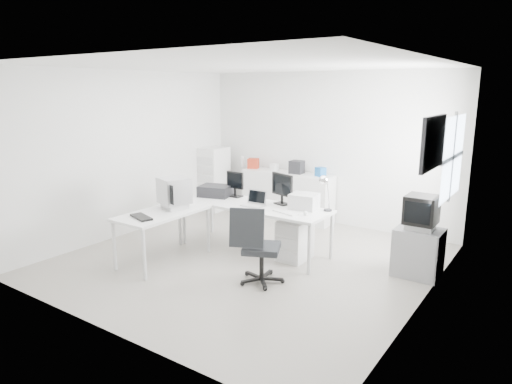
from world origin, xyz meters
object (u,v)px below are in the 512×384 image
Objects in this scene: laptop at (253,200)px; crt_tv at (421,213)px; drawer_pedestal at (295,240)px; sideboard at (287,196)px; main_desk at (254,228)px; office_chair at (262,245)px; lcd_monitor_small at (235,185)px; laser_printer at (304,201)px; side_desk at (164,236)px; crt_monitor at (174,194)px; inkjet_printer at (215,191)px; filing_cabinet at (214,179)px; tv_cabinet at (418,252)px; lcd_monitor_large at (282,190)px.

crt_tv is at bearing 12.54° from laptop.
sideboard is (-1.21, 1.81, 0.16)m from drawer_pedestal.
main_desk is 1.20m from office_chair.
lcd_monitor_small is 1.04× the size of laser_printer.
sideboard is (0.34, 2.96, 0.09)m from side_desk.
side_desk is at bearing -70.32° from crt_monitor.
laser_printer is at bearing 16.35° from main_desk.
inkjet_printer is 1.93m from office_chair.
sideboard reaches higher than main_desk.
office_chair reaches higher than laptop.
inkjet_printer is at bearing 122.53° from office_chair.
lcd_monitor_small is 0.31× the size of filing_cabinet.
tv_cabinet is (2.38, 0.46, -0.05)m from main_desk.
laptop is at bearing -38.14° from filing_cabinet.
lcd_monitor_small is 3.00m from tv_cabinet.
office_chair reaches higher than inkjet_printer.
office_chair is 0.56× the size of sideboard.
laptop reaches higher than main_desk.
lcd_monitor_small is at bearing 170.91° from drawer_pedestal.
laptop is at bearing -167.01° from drawer_pedestal.
side_desk reaches higher than tv_cabinet.
main_desk is at bearing -37.11° from filing_cabinet.
lcd_monitor_large reaches higher than side_desk.
main_desk is 2.67m from filing_cabinet.
laser_printer is 0.21× the size of sideboard.
filing_cabinet is (-2.47, 1.35, -0.33)m from lcd_monitor_large.
filing_cabinet is at bearing 146.80° from laser_printer.
crt_tv is (2.33, 0.56, 0.03)m from laptop.
side_desk is 0.76× the size of sideboard.
inkjet_printer is 1.60m from laser_printer.
office_chair is (1.31, -1.17, -0.43)m from lcd_monitor_small.
filing_cabinet reaches higher than side_desk.
filing_cabinet is (-1.62, -0.26, 0.19)m from sideboard.
crt_monitor is (-1.55, -0.90, 0.67)m from drawer_pedestal.
crt_tv is 0.38× the size of filing_cabinet.
crt_tv is (3.23, 1.31, -0.09)m from crt_monitor.
crt_monitor is 3.49m from crt_tv.
drawer_pedestal is at bearing -17.44° from inkjet_printer.
drawer_pedestal is 0.79m from lcd_monitor_large.
side_desk is at bearing -147.93° from laser_printer.
drawer_pedestal is 1.64m from inkjet_printer.
lcd_monitor_large is (0.90, 0.00, 0.03)m from lcd_monitor_small.
lcd_monitor_small is at bearing 155.56° from main_desk.
crt_monitor is (-0.85, -0.85, 0.59)m from main_desk.
office_chair is (1.61, -0.07, -0.45)m from crt_monitor.
tv_cabinet is 0.36× the size of sideboard.
lcd_monitor_small is at bearing -175.83° from crt_tv.
laser_printer is 0.38× the size of office_chair.
crt_tv is at bearing 6.48° from lcd_monitor_small.
lcd_monitor_large is 0.25× the size of sideboard.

